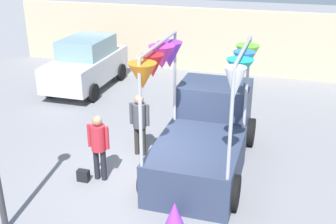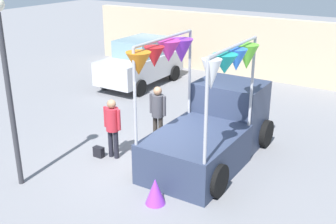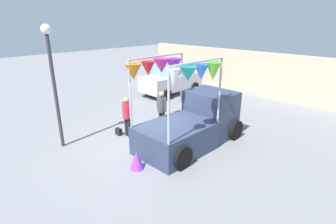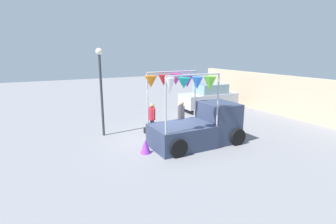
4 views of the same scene
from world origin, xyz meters
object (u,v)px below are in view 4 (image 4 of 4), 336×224
parked_car (209,97)px  folded_kite_bundle_violet (145,146)px  handbag (146,130)px  street_lamp (101,80)px  person_customer (152,116)px  person_vendor (181,114)px  vendor_truck (200,123)px

parked_car → folded_kite_bundle_violet: 8.94m
handbag → street_lamp: bearing=-107.7°
parked_car → person_customer: (3.25, -5.84, 0.02)m
parked_car → folded_kite_bundle_violet: parked_car is taller
street_lamp → person_customer: bearing=65.9°
person_customer → street_lamp: street_lamp is taller
handbag → folded_kite_bundle_violet: bearing=-22.9°
person_vendor → parked_car: bearing=130.1°
parked_car → person_vendor: parked_car is taller
parked_car → street_lamp: 8.56m
parked_car → handbag: bearing=-64.4°
street_lamp → vendor_truck: bearing=48.9°
person_vendor → street_lamp: bearing=-112.0°
folded_kite_bundle_violet → street_lamp: bearing=-163.1°
person_customer → person_vendor: (0.47, 1.41, 0.03)m
person_customer → person_vendor: bearing=71.5°
folded_kite_bundle_violet → person_vendor: bearing=122.2°
vendor_truck → handbag: (-2.54, -1.62, -0.81)m
person_customer → folded_kite_bundle_violet: (2.16, -1.26, -0.67)m
street_lamp → folded_kite_bundle_violet: (3.15, 0.96, -2.46)m
parked_car → folded_kite_bundle_violet: bearing=-52.7°
person_vendor → street_lamp: (-1.47, -3.63, 1.76)m
folded_kite_bundle_violet → parked_car: bearing=127.3°
vendor_truck → handbag: bearing=-147.5°
street_lamp → folded_kite_bundle_violet: 4.11m
vendor_truck → parked_car: size_ratio=1.03×
street_lamp → folded_kite_bundle_violet: street_lamp is taller
person_vendor → handbag: (-0.82, -1.61, -0.86)m
person_customer → person_vendor: size_ratio=0.97×
vendor_truck → person_vendor: (-1.71, -0.01, 0.05)m
handbag → folded_kite_bundle_violet: (2.51, -1.06, 0.16)m
handbag → folded_kite_bundle_violet: 2.73m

